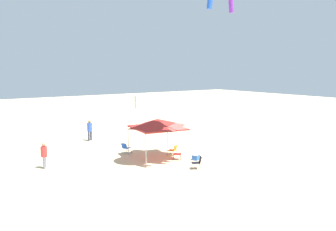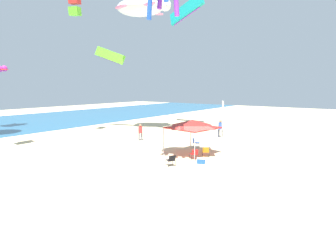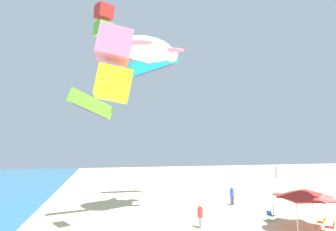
# 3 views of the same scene
# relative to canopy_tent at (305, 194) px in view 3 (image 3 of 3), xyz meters

# --- Properties ---
(canopy_tent) EXTENTS (3.98, 3.84, 2.88)m
(canopy_tent) POSITION_rel_canopy_tent_xyz_m (0.00, 0.00, 0.00)
(canopy_tent) COLOR #B7B7BC
(canopy_tent) RESTS_ON ground
(folding_chair_right_of_tent) EXTENTS (0.71, 0.77, 0.82)m
(folding_chair_right_of_tent) POSITION_rel_canopy_tent_xyz_m (2.57, 1.25, -2.05)
(folding_chair_right_of_tent) COLOR black
(folding_chair_right_of_tent) RESTS_ON ground
(folding_chair_left_of_tent) EXTENTS (0.80, 0.81, 0.82)m
(folding_chair_left_of_tent) POSITION_rel_canopy_tent_xyz_m (-1.29, -0.95, -2.05)
(folding_chair_left_of_tent) COLOR black
(folding_chair_left_of_tent) RESTS_ON ground
(folding_chair_near_cooler) EXTENTS (0.79, 0.75, 0.82)m
(folding_chair_near_cooler) POSITION_rel_canopy_tent_xyz_m (-0.11, -1.30, -2.05)
(folding_chair_near_cooler) COLOR black
(folding_chair_near_cooler) RESTS_ON ground
(banner_flag) EXTENTS (0.36, 0.06, 4.34)m
(banner_flag) POSITION_rel_canopy_tent_xyz_m (4.20, -0.64, 0.07)
(banner_flag) COLOR silver
(banner_flag) RESTS_ON ground
(person_kite_handler) EXTENTS (0.45, 0.46, 1.89)m
(person_kite_handler) POSITION_rel_canopy_tent_xyz_m (8.62, 1.64, -1.41)
(person_kite_handler) COLOR #33384C
(person_kite_handler) RESTS_ON ground
(person_near_umbrella) EXTENTS (0.43, 0.40, 1.70)m
(person_near_umbrella) POSITION_rel_canopy_tent_xyz_m (2.00, 7.52, -1.52)
(person_near_umbrella) COLOR slate
(person_near_umbrella) RESTS_ON ground
(kite_parafoil_lime) EXTENTS (2.06, 3.80, 2.46)m
(kite_parafoil_lime) POSITION_rel_canopy_tent_xyz_m (5.54, 15.78, 6.98)
(kite_parafoil_lime) COLOR #66D82D
(kite_box_red) EXTENTS (1.43, 1.38, 2.23)m
(kite_box_red) POSITION_rel_canopy_tent_xyz_m (-0.19, 14.87, 11.76)
(kite_box_red) COLOR red
(kite_parafoil_teal) EXTENTS (1.47, 5.95, 3.60)m
(kite_parafoil_teal) POSITION_rel_canopy_tent_xyz_m (13.13, 9.08, 13.23)
(kite_parafoil_teal) COLOR teal
(kite_box_pink) EXTENTS (1.11, 1.25, 2.41)m
(kite_box_pink) POSITION_rel_canopy_tent_xyz_m (-9.15, 14.42, 6.18)
(kite_box_pink) COLOR pink
(kite_turtle_white) EXTENTS (6.78, 6.85, 2.15)m
(kite_turtle_white) POSITION_rel_canopy_tent_xyz_m (6.15, 10.94, 12.30)
(kite_turtle_white) COLOR white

